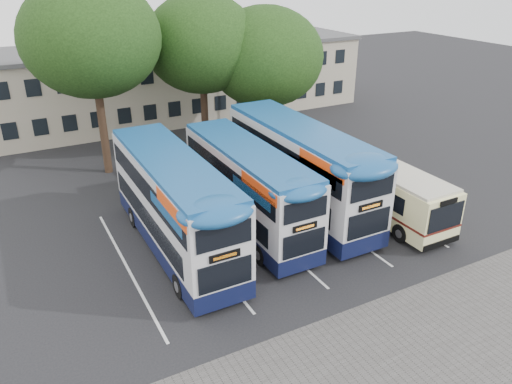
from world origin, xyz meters
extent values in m
plane|color=black|center=(0.00, 0.00, 0.00)|extent=(120.00, 120.00, 0.00)
cube|color=#595654|center=(-2.00, -5.00, 0.01)|extent=(40.00, 6.00, 0.01)
cube|color=silver|center=(-10.75, 5.00, 0.01)|extent=(0.12, 11.00, 0.01)
cube|color=silver|center=(-7.25, 5.00, 0.01)|extent=(0.12, 11.00, 0.01)
cube|color=silver|center=(-3.75, 5.00, 0.01)|extent=(0.12, 11.00, 0.01)
cube|color=silver|center=(-0.25, 5.00, 0.01)|extent=(0.12, 11.00, 0.01)
cube|color=silver|center=(3.25, 5.00, 0.01)|extent=(0.12, 11.00, 0.01)
cube|color=#AAA389|center=(0.00, 27.00, 3.00)|extent=(32.00, 8.00, 6.00)
cube|color=#4C4C4F|center=(0.00, 27.00, 6.05)|extent=(32.40, 8.40, 0.30)
cube|color=black|center=(0.00, 22.98, 1.70)|extent=(30.00, 0.06, 1.20)
cube|color=black|center=(0.00, 22.98, 4.50)|extent=(30.00, 0.06, 1.20)
cylinder|color=gray|center=(6.00, 20.00, 4.50)|extent=(0.14, 0.14, 9.00)
cube|color=gray|center=(6.00, 20.00, 9.00)|extent=(0.12, 0.80, 0.12)
cube|color=gray|center=(6.00, 19.60, 8.95)|extent=(0.25, 0.50, 0.12)
cylinder|color=black|center=(-8.86, 16.64, 3.08)|extent=(0.50, 0.50, 6.15)
ellipsoid|color=black|center=(-8.86, 16.64, 8.37)|extent=(8.11, 8.11, 6.89)
cylinder|color=black|center=(-1.50, 17.92, 2.71)|extent=(0.50, 0.50, 5.42)
ellipsoid|color=black|center=(-1.50, 17.92, 7.37)|extent=(7.74, 7.74, 6.58)
cylinder|color=black|center=(2.64, 16.59, 2.34)|extent=(0.50, 0.50, 4.68)
ellipsoid|color=black|center=(2.64, 16.59, 6.37)|extent=(8.10, 8.10, 6.89)
cube|color=#0E1436|center=(-8.20, 5.51, 0.73)|extent=(2.60, 10.91, 0.83)
cube|color=silver|center=(-8.20, 5.51, 2.75)|extent=(2.60, 10.91, 3.22)
cube|color=#164C88|center=(-8.20, 5.51, 4.42)|extent=(2.55, 10.69, 0.31)
cube|color=black|center=(-8.20, 5.82, 1.87)|extent=(2.64, 9.66, 1.04)
cube|color=black|center=(-8.20, 5.51, 3.48)|extent=(2.64, 10.29, 0.94)
cube|color=#FF4F15|center=(-6.89, 1.93, 4.05)|extent=(0.02, 3.33, 0.57)
cube|color=black|center=(-8.20, 0.03, 2.65)|extent=(1.25, 0.06, 0.31)
cylinder|color=black|center=(-9.37, 8.68, 0.52)|extent=(0.31, 1.04, 1.04)
cylinder|color=black|center=(-7.02, 8.68, 0.52)|extent=(0.31, 1.04, 1.04)
cylinder|color=black|center=(-9.37, 1.93, 0.52)|extent=(0.31, 1.04, 1.04)
cylinder|color=black|center=(-7.02, 1.93, 0.52)|extent=(0.31, 1.04, 1.04)
cube|color=#B5250C|center=(-6.88, 6.81, 3.48)|extent=(0.02, 4.16, 0.88)
cube|color=#0E1436|center=(-4.25, 5.86, 0.68)|extent=(2.44, 10.23, 0.78)
cube|color=silver|center=(-4.25, 5.86, 2.58)|extent=(2.44, 10.23, 3.02)
cube|color=#164C88|center=(-4.25, 5.86, 4.14)|extent=(2.39, 10.02, 0.29)
cube|color=black|center=(-4.25, 6.15, 1.75)|extent=(2.48, 9.06, 0.97)
cube|color=black|center=(-4.25, 5.86, 3.26)|extent=(2.48, 9.64, 0.88)
cube|color=#FF4F15|center=(-3.03, 2.50, 3.80)|extent=(0.02, 3.12, 0.54)
cube|color=black|center=(-4.25, 0.72, 2.48)|extent=(1.17, 0.06, 0.29)
cylinder|color=black|center=(-5.35, 8.83, 0.49)|extent=(0.29, 0.97, 0.97)
cylinder|color=black|center=(-3.15, 8.83, 0.49)|extent=(0.29, 0.97, 0.97)
cylinder|color=black|center=(-5.35, 2.50, 0.49)|extent=(0.29, 0.97, 0.97)
cylinder|color=black|center=(-3.15, 2.50, 0.49)|extent=(0.29, 0.97, 0.97)
cube|color=#0E1436|center=(-0.97, 6.24, 0.76)|extent=(2.70, 11.34, 0.86)
cube|color=silver|center=(-0.97, 6.24, 2.86)|extent=(2.70, 11.34, 3.35)
cube|color=#164C88|center=(-0.97, 6.24, 4.59)|extent=(2.65, 11.12, 0.32)
cube|color=black|center=(-0.97, 6.57, 1.94)|extent=(2.74, 10.05, 1.08)
cube|color=black|center=(-0.97, 6.24, 3.62)|extent=(2.74, 10.70, 0.97)
cube|color=#FF4F15|center=(0.39, 2.51, 4.21)|extent=(0.02, 3.46, 0.59)
cube|color=black|center=(-0.97, 0.54, 2.76)|extent=(1.30, 0.06, 0.32)
cylinder|color=black|center=(-2.19, 9.54, 0.54)|extent=(0.32, 1.08, 1.08)
cylinder|color=black|center=(0.25, 9.54, 0.54)|extent=(0.32, 1.08, 1.08)
cylinder|color=black|center=(-2.19, 2.51, 0.54)|extent=(0.32, 1.08, 1.08)
cylinder|color=black|center=(0.25, 2.51, 0.54)|extent=(0.32, 1.08, 1.08)
cube|color=#FFF7AA|center=(2.64, 4.26, 1.50)|extent=(2.38, 9.51, 2.42)
cube|color=beige|center=(2.64, 4.26, 2.76)|extent=(2.28, 9.13, 0.19)
cube|color=black|center=(2.64, 4.73, 1.90)|extent=(2.42, 7.61, 0.86)
cube|color=#5C1912|center=(2.64, 4.26, 1.09)|extent=(2.41, 9.53, 0.11)
cube|color=black|center=(2.64, -0.52, 1.81)|extent=(2.09, 0.06, 1.24)
cylinder|color=black|center=(1.57, 1.02, 0.48)|extent=(0.29, 0.95, 0.95)
cylinder|color=black|center=(3.72, 1.02, 0.48)|extent=(0.29, 0.95, 0.95)
cylinder|color=black|center=(1.57, 7.11, 0.48)|extent=(0.29, 0.95, 0.95)
cylinder|color=black|center=(3.72, 7.11, 0.48)|extent=(0.29, 0.95, 0.95)
camera|label=1|loc=(-14.49, -14.19, 12.47)|focal=35.00mm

